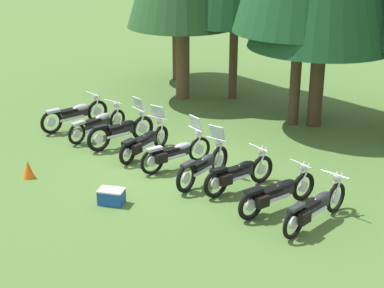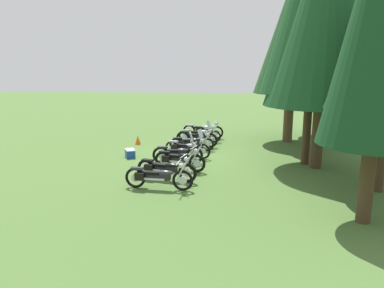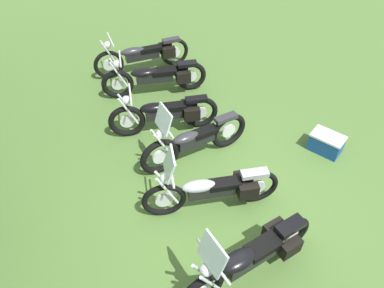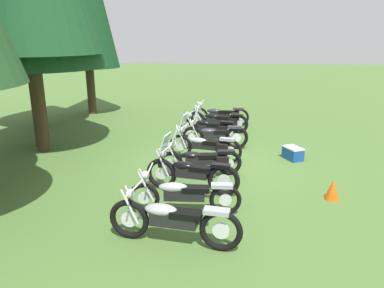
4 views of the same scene
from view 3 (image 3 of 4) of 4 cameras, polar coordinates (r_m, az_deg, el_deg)
The scene contains 8 objects.
ground_plane at distance 6.09m, azimuth 3.21°, elevation -10.67°, with size 80.00×80.00×0.00m, color #4C7033.
motorcycle_3 at distance 5.19m, azimuth 9.46°, elevation -17.21°, with size 0.74×2.23×1.35m.
motorcycle_4 at distance 5.78m, azimuth 3.43°, elevation -7.13°, with size 0.87×2.20×1.37m.
motorcycle_5 at distance 6.56m, azimuth 0.34°, elevation 0.61°, with size 0.62×2.21×1.39m.
motorcycle_6 at distance 7.20m, azimuth -4.21°, elevation 4.92°, with size 0.89×2.18×1.02m.
motorcycle_7 at distance 8.31m, azimuth -5.69°, elevation 10.64°, with size 0.94×2.36×1.01m.
motorcycle_8 at distance 9.18m, azimuth -7.63°, elevation 13.93°, with size 0.73×2.42×1.02m.
picnic_cooler at distance 7.38m, azimuth 20.60°, elevation 0.16°, with size 0.72×0.61×0.38m.
Camera 3 is at (-3.05, 1.86, 4.93)m, focal length 33.48 mm.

